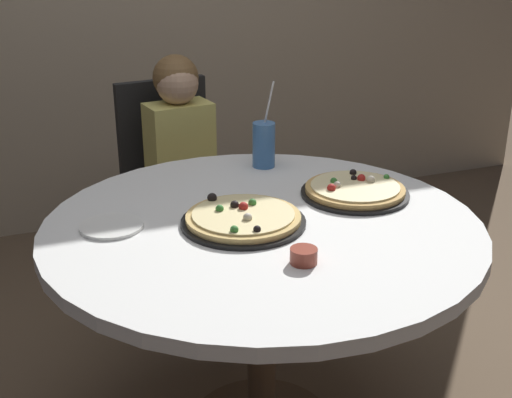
% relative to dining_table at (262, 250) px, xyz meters
% --- Properties ---
extents(dining_table, '(1.27, 1.27, 0.75)m').
position_rel_dining_table_xyz_m(dining_table, '(0.00, 0.00, 0.00)').
color(dining_table, white).
rests_on(dining_table, ground_plane).
extents(chair_wooden, '(0.45, 0.45, 0.95)m').
position_rel_dining_table_xyz_m(chair_wooden, '(-0.01, 1.03, -0.13)').
color(chair_wooden, black).
rests_on(chair_wooden, ground_plane).
extents(diner_child, '(0.30, 0.42, 1.08)m').
position_rel_dining_table_xyz_m(diner_child, '(0.01, 0.85, -0.17)').
color(diner_child, '#3F4766').
rests_on(diner_child, ground_plane).
extents(pizza_veggie, '(0.36, 0.36, 0.05)m').
position_rel_dining_table_xyz_m(pizza_veggie, '(-0.06, 0.00, 0.11)').
color(pizza_veggie, black).
rests_on(pizza_veggie, dining_table).
extents(pizza_cheese, '(0.34, 0.34, 0.05)m').
position_rel_dining_table_xyz_m(pizza_cheese, '(0.35, 0.09, 0.11)').
color(pizza_cheese, black).
rests_on(pizza_cheese, dining_table).
extents(soda_cup, '(0.08, 0.08, 0.31)m').
position_rel_dining_table_xyz_m(soda_cup, '(0.18, 0.45, 0.17)').
color(soda_cup, '#3F72B2').
rests_on(soda_cup, dining_table).
extents(sauce_bowl, '(0.07, 0.07, 0.04)m').
position_rel_dining_table_xyz_m(sauce_bowl, '(0.00, -0.28, 0.11)').
color(sauce_bowl, brown).
rests_on(sauce_bowl, dining_table).
extents(plate_small, '(0.18, 0.18, 0.01)m').
position_rel_dining_table_xyz_m(plate_small, '(-0.41, 0.11, 0.10)').
color(plate_small, white).
rests_on(plate_small, dining_table).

